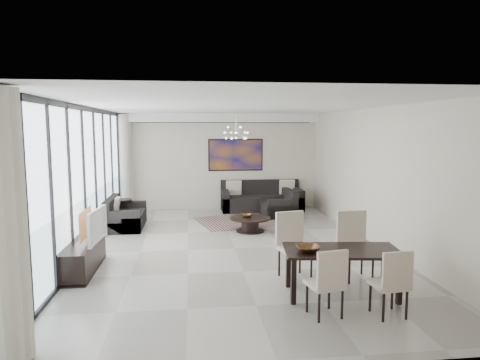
{
  "coord_description": "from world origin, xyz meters",
  "views": [
    {
      "loc": [
        -0.89,
        -8.54,
        2.47
      ],
      "look_at": [
        0.28,
        1.41,
        1.25
      ],
      "focal_mm": 32.0,
      "sensor_mm": 36.0,
      "label": 1
    }
  ],
  "objects": [
    {
      "name": "side_table",
      "position": [
        -2.65,
        2.8,
        0.41
      ],
      "size": [
        0.44,
        0.44,
        0.61
      ],
      "color": "black",
      "rests_on": "floor"
    },
    {
      "name": "dining_table",
      "position": [
        1.31,
        -2.65,
        0.61
      ],
      "size": [
        1.77,
        1.03,
        0.7
      ],
      "color": "black",
      "rests_on": "floor"
    },
    {
      "name": "dining_chair_ne",
      "position": [
        1.79,
        -1.91,
        0.64
      ],
      "size": [
        0.53,
        0.53,
        1.1
      ],
      "color": "beige",
      "rests_on": "floor"
    },
    {
      "name": "dining_chair_nw",
      "position": [
        0.78,
        -1.77,
        0.63
      ],
      "size": [
        0.6,
        0.6,
        1.09
      ],
      "color": "beige",
      "rests_on": "floor"
    },
    {
      "name": "room_shell",
      "position": [
        0.46,
        0.0,
        1.45
      ],
      "size": [
        6.0,
        9.0,
        2.9
      ],
      "color": "#A8A39B",
      "rests_on": "ground"
    },
    {
      "name": "dining_chair_sw",
      "position": [
        0.86,
        -3.38,
        0.53
      ],
      "size": [
        0.5,
        0.5,
        0.93
      ],
      "color": "beige",
      "rests_on": "floor"
    },
    {
      "name": "armchair",
      "position": [
        1.59,
        3.06,
        0.26
      ],
      "size": [
        0.96,
        1.0,
        0.76
      ],
      "color": "black",
      "rests_on": "floor"
    },
    {
      "name": "bowl_dining",
      "position": [
        0.78,
        -2.69,
        0.74
      ],
      "size": [
        0.34,
        0.34,
        0.08
      ],
      "primitive_type": "imported",
      "rotation": [
        0.0,
        0.0,
        0.0
      ],
      "color": "brown",
      "rests_on": "dining_table"
    },
    {
      "name": "rug",
      "position": [
        0.49,
        2.58,
        0.01
      ],
      "size": [
        2.67,
        2.28,
        0.01
      ],
      "primitive_type": "cube",
      "rotation": [
        0.0,
        0.0,
        0.24
      ],
      "color": "black",
      "rests_on": "floor"
    },
    {
      "name": "chandelier",
      "position": [
        0.3,
        2.5,
        2.35
      ],
      "size": [
        0.66,
        0.66,
        0.71
      ],
      "color": "silver",
      "rests_on": "room_shell"
    },
    {
      "name": "bowl_coffee",
      "position": [
        0.45,
        1.45,
        0.38
      ],
      "size": [
        0.29,
        0.29,
        0.08
      ],
      "primitive_type": "imported",
      "rotation": [
        0.0,
        0.0,
        0.17
      ],
      "color": "brown",
      "rests_on": "coffee_table"
    },
    {
      "name": "dining_chair_se",
      "position": [
        1.7,
        -3.48,
        0.53
      ],
      "size": [
        0.47,
        0.47,
        0.92
      ],
      "color": "beige",
      "rests_on": "floor"
    },
    {
      "name": "painting",
      "position": [
        0.5,
        4.47,
        1.65
      ],
      "size": [
        1.68,
        0.04,
        0.98
      ],
      "primitive_type": "cube",
      "color": "#A35816",
      "rests_on": "room_shell"
    },
    {
      "name": "sofa_main",
      "position": [
        1.24,
        4.08,
        0.3
      ],
      "size": [
        2.42,
        0.99,
        0.88
      ],
      "color": "black",
      "rests_on": "floor"
    },
    {
      "name": "window_wall",
      "position": [
        -2.86,
        0.0,
        1.47
      ],
      "size": [
        0.37,
        8.95,
        2.9
      ],
      "color": "silver",
      "rests_on": "floor"
    },
    {
      "name": "tv_console",
      "position": [
        -2.76,
        -1.1,
        0.26
      ],
      "size": [
        0.46,
        1.64,
        0.51
      ],
      "primitive_type": "cube",
      "color": "black",
      "rests_on": "floor"
    },
    {
      "name": "coffee_table",
      "position": [
        0.52,
        1.42,
        0.19
      ],
      "size": [
        0.97,
        0.97,
        0.34
      ],
      "color": "black",
      "rests_on": "floor"
    },
    {
      "name": "loveseat",
      "position": [
        -2.54,
        2.19,
        0.26
      ],
      "size": [
        0.86,
        1.52,
        0.76
      ],
      "color": "black",
      "rests_on": "floor"
    },
    {
      "name": "soffit",
      "position": [
        0.0,
        4.3,
        2.77
      ],
      "size": [
        5.98,
        0.4,
        0.26
      ],
      "primitive_type": "cube",
      "color": "white",
      "rests_on": "room_shell"
    },
    {
      "name": "television",
      "position": [
        -2.6,
        -1.06,
        0.8
      ],
      "size": [
        0.21,
        1.0,
        0.57
      ],
      "primitive_type": "imported",
      "rotation": [
        0.0,
        0.0,
        1.49
      ],
      "color": "gray",
      "rests_on": "tv_console"
    }
  ]
}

